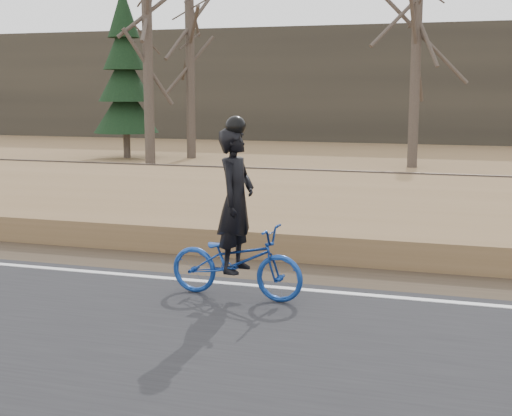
% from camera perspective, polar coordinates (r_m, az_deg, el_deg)
% --- Properties ---
extents(ground, '(120.00, 120.00, 0.00)m').
position_cam_1_polar(ground, '(10.85, -14.54, -5.46)').
color(ground, brown).
rests_on(ground, ground).
extents(edge_line, '(120.00, 0.12, 0.01)m').
position_cam_1_polar(edge_line, '(11.00, -14.01, -4.89)').
color(edge_line, silver).
rests_on(edge_line, road).
extents(shoulder, '(120.00, 1.60, 0.04)m').
position_cam_1_polar(shoulder, '(11.85, -11.50, -3.99)').
color(shoulder, '#473A2B').
rests_on(shoulder, ground).
extents(embankment, '(120.00, 5.00, 0.44)m').
position_cam_1_polar(embankment, '(14.45, -5.84, -0.62)').
color(embankment, brown).
rests_on(embankment, ground).
extents(ballast, '(120.00, 3.00, 0.45)m').
position_cam_1_polar(ballast, '(17.97, -1.10, 1.42)').
color(ballast, slate).
rests_on(ballast, ground).
extents(railroad, '(120.00, 2.40, 0.29)m').
position_cam_1_polar(railroad, '(17.93, -1.11, 2.38)').
color(railroad, black).
rests_on(railroad, ballast).
extents(treeline_backdrop, '(120.00, 4.00, 6.00)m').
position_cam_1_polar(treeline_backdrop, '(39.29, 9.16, 9.73)').
color(treeline_backdrop, '#383328').
rests_on(treeline_backdrop, ground).
extents(cyclist, '(1.87, 0.78, 2.35)m').
position_cam_1_polar(cyclist, '(9.21, -1.60, -2.57)').
color(cyclist, navy).
rests_on(cyclist, road).
extents(bare_tree_left, '(0.36, 0.36, 7.62)m').
position_cam_1_polar(bare_tree_left, '(28.88, -5.30, 11.55)').
color(bare_tree_left, brown).
rests_on(bare_tree_left, ground).
extents(bare_tree_near_left, '(0.36, 0.36, 6.68)m').
position_cam_1_polar(bare_tree_near_left, '(25.80, -8.62, 10.70)').
color(bare_tree_near_left, brown).
rests_on(bare_tree_near_left, ground).
extents(bare_tree_center, '(0.36, 0.36, 9.12)m').
position_cam_1_polar(bare_tree_center, '(25.93, 12.73, 13.26)').
color(bare_tree_center, brown).
rests_on(bare_tree_center, ground).
extents(conifer, '(2.60, 2.60, 6.75)m').
position_cam_1_polar(conifer, '(29.35, -10.45, 10.20)').
color(conifer, brown).
rests_on(conifer, ground).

